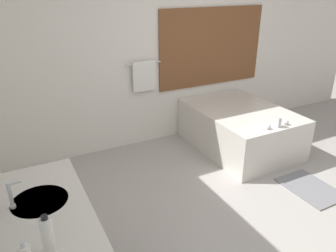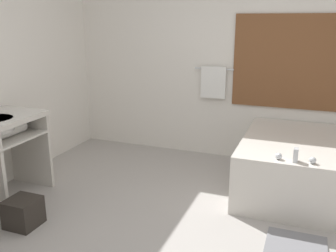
% 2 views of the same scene
% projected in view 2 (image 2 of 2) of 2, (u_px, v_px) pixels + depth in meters
% --- Properties ---
extents(ground_plane, '(16.00, 16.00, 0.00)m').
position_uv_depth(ground_plane, '(179.00, 248.00, 2.97)').
color(ground_plane, '#A8A39E').
rests_on(ground_plane, ground).
extents(wall_back_with_blinds, '(7.40, 0.13, 2.70)m').
position_uv_depth(wall_back_with_blinds, '(242.00, 53.00, 4.59)').
color(wall_back_with_blinds, white).
rests_on(wall_back_with_blinds, ground_plane).
extents(bathtub, '(1.09, 1.52, 0.69)m').
position_uv_depth(bathtub, '(296.00, 163.00, 3.90)').
color(bathtub, silver).
rests_on(bathtub, ground_plane).
extents(waste_bin, '(0.27, 0.27, 0.25)m').
position_uv_depth(waste_bin, '(23.00, 212.00, 3.27)').
color(waste_bin, '#2D2823').
rests_on(waste_bin, ground_plane).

